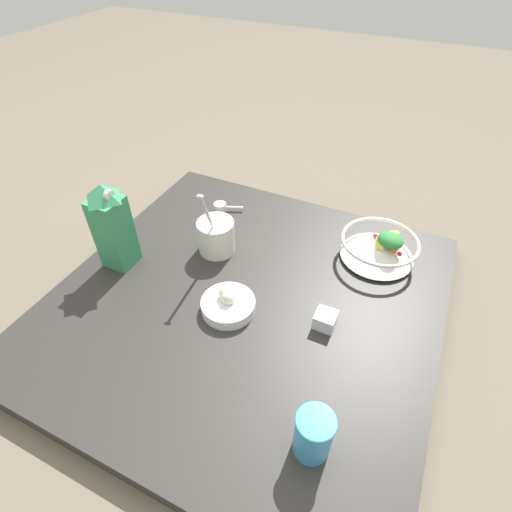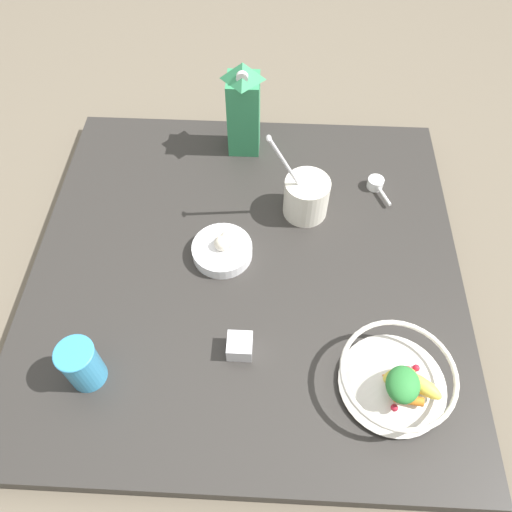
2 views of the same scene
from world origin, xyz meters
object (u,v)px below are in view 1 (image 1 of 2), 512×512
object	(u,v)px
fruit_bowl	(379,247)
milk_carton	(112,226)
yogurt_tub	(216,235)
drinking_cup	(313,434)
garlic_bowl	(228,304)
spice_jar	(325,319)

from	to	relation	value
fruit_bowl	milk_carton	bearing A→B (deg)	116.47
yogurt_tub	drinking_cup	distance (m)	0.62
fruit_bowl	garlic_bowl	distance (m)	0.47
fruit_bowl	garlic_bowl	xyz separation A→B (m)	(-0.36, 0.30, -0.02)
yogurt_tub	drinking_cup	xyz separation A→B (m)	(-0.43, -0.44, 0.00)
fruit_bowl	spice_jar	size ratio (longest dim) A/B	4.35
spice_jar	fruit_bowl	bearing A→B (deg)	-11.65
milk_carton	drinking_cup	bearing A→B (deg)	-111.70
spice_jar	yogurt_tub	bearing A→B (deg)	70.87
spice_jar	garlic_bowl	distance (m)	0.24
fruit_bowl	spice_jar	distance (m)	0.30
yogurt_tub	fruit_bowl	bearing A→B (deg)	-69.07
garlic_bowl	yogurt_tub	bearing A→B (deg)	36.33
milk_carton	spice_jar	size ratio (longest dim) A/B	5.10
fruit_bowl	yogurt_tub	size ratio (longest dim) A/B	0.85
yogurt_tub	spice_jar	world-z (taller)	yogurt_tub
drinking_cup	fruit_bowl	bearing A→B (deg)	0.67
fruit_bowl	milk_carton	size ratio (longest dim) A/B	0.85
milk_carton	drinking_cup	distance (m)	0.72
spice_jar	garlic_bowl	xyz separation A→B (m)	(-0.06, 0.24, 0.00)
fruit_bowl	spice_jar	xyz separation A→B (m)	(-0.30, 0.06, -0.02)
milk_carton	yogurt_tub	size ratio (longest dim) A/B	1.00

